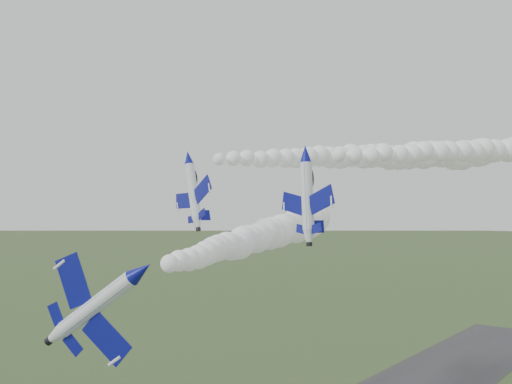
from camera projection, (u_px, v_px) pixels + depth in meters
jet_lead at (141, 271)px, 49.52m from camera, size 7.01×12.69×8.83m
smoke_trail_jet_lead at (267, 235)px, 82.03m from camera, size 27.35×61.34×5.84m
jet_pair_left at (188, 158)px, 79.29m from camera, size 9.41×11.37×3.56m
smoke_trail_jet_pair_left at (376, 156)px, 101.72m from camera, size 24.91×71.10×5.94m
jet_pair_right at (305, 153)px, 68.37m from camera, size 10.19×11.76×3.03m
smoke_trail_jet_pair_right at (512, 149)px, 87.56m from camera, size 29.30×68.33×4.81m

